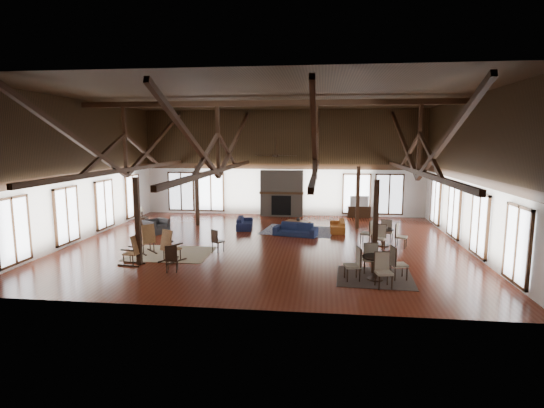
# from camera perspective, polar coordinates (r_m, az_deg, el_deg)

# --- Properties ---
(floor) EXTENTS (16.00, 16.00, 0.00)m
(floor) POSITION_cam_1_polar(r_m,az_deg,el_deg) (17.83, -0.75, -5.34)
(floor) COLOR #5B2113
(floor) RESTS_ON ground
(ceiling) EXTENTS (16.00, 14.00, 0.02)m
(ceiling) POSITION_cam_1_polar(r_m,az_deg,el_deg) (17.40, -0.79, 14.22)
(ceiling) COLOR black
(ceiling) RESTS_ON wall_back
(wall_back) EXTENTS (16.00, 0.02, 6.00)m
(wall_back) POSITION_cam_1_polar(r_m,az_deg,el_deg) (24.30, 1.42, 5.53)
(wall_back) COLOR white
(wall_back) RESTS_ON floor
(wall_front) EXTENTS (16.00, 0.02, 6.00)m
(wall_front) POSITION_cam_1_polar(r_m,az_deg,el_deg) (10.49, -5.81, 1.50)
(wall_front) COLOR white
(wall_front) RESTS_ON floor
(wall_left) EXTENTS (0.02, 14.00, 6.00)m
(wall_left) POSITION_cam_1_polar(r_m,az_deg,el_deg) (20.04, -24.14, 4.14)
(wall_left) COLOR white
(wall_left) RESTS_ON floor
(wall_right) EXTENTS (0.02, 14.00, 6.00)m
(wall_right) POSITION_cam_1_polar(r_m,az_deg,el_deg) (18.13, 25.23, 3.69)
(wall_right) COLOR white
(wall_right) RESTS_ON floor
(roof_truss) EXTENTS (15.60, 14.07, 3.14)m
(roof_truss) POSITION_cam_1_polar(r_m,az_deg,el_deg) (17.31, -0.77, 7.72)
(roof_truss) COLOR #331B0E
(roof_truss) RESTS_ON wall_back
(post_grid) EXTENTS (8.16, 7.16, 3.05)m
(post_grid) POSITION_cam_1_polar(r_m,az_deg,el_deg) (17.53, -0.76, -0.50)
(post_grid) COLOR #331B0E
(post_grid) RESTS_ON floor
(fireplace) EXTENTS (2.50, 0.69, 2.60)m
(fireplace) POSITION_cam_1_polar(r_m,az_deg,el_deg) (24.12, 1.33, 1.42)
(fireplace) COLOR #726557
(fireplace) RESTS_ON floor
(ceiling_fan) EXTENTS (1.60, 1.60, 0.75)m
(ceiling_fan) POSITION_cam_1_polar(r_m,az_deg,el_deg) (16.27, 0.52, 6.62)
(ceiling_fan) COLOR black
(ceiling_fan) RESTS_ON roof_truss
(sofa_navy_front) EXTENTS (2.08, 1.19, 0.57)m
(sofa_navy_front) POSITION_cam_1_polar(r_m,az_deg,el_deg) (19.27, 3.17, -3.43)
(sofa_navy_front) COLOR #171F40
(sofa_navy_front) RESTS_ON floor
(sofa_navy_left) EXTENTS (1.90, 0.92, 0.54)m
(sofa_navy_left) POSITION_cam_1_polar(r_m,az_deg,el_deg) (20.94, -3.69, -2.52)
(sofa_navy_left) COLOR #141A39
(sofa_navy_left) RESTS_ON floor
(sofa_orange) EXTENTS (1.75, 0.69, 0.51)m
(sofa_orange) POSITION_cam_1_polar(r_m,az_deg,el_deg) (20.44, 8.79, -2.91)
(sofa_orange) COLOR #AB5C21
(sofa_orange) RESTS_ON floor
(coffee_table) EXTENTS (1.27, 0.92, 0.44)m
(coffee_table) POSITION_cam_1_polar(r_m,az_deg,el_deg) (20.43, 3.45, -2.46)
(coffee_table) COLOR brown
(coffee_table) RESTS_ON floor
(vase) EXTENTS (0.19, 0.19, 0.19)m
(vase) POSITION_cam_1_polar(r_m,az_deg,el_deg) (20.48, 3.56, -2.00)
(vase) COLOR #B2B2B2
(vase) RESTS_ON coffee_table
(armchair) EXTENTS (1.28, 1.23, 0.64)m
(armchair) POSITION_cam_1_polar(r_m,az_deg,el_deg) (20.50, -15.28, -2.90)
(armchair) COLOR #2F3032
(armchair) RESTS_ON floor
(side_table_lamp) EXTENTS (0.45, 0.45, 1.14)m
(side_table_lamp) POSITION_cam_1_polar(r_m,az_deg,el_deg) (21.58, -17.06, -2.10)
(side_table_lamp) COLOR black
(side_table_lamp) RESTS_ON floor
(rocking_chair_a) EXTENTS (0.95, 0.95, 1.14)m
(rocking_chair_a) POSITION_cam_1_polar(r_m,az_deg,el_deg) (16.87, -16.39, -4.63)
(rocking_chair_a) COLOR #A5743E
(rocking_chair_a) RESTS_ON floor
(rocking_chair_b) EXTENTS (0.88, 1.03, 1.18)m
(rocking_chair_b) POSITION_cam_1_polar(r_m,az_deg,el_deg) (15.51, -13.63, -5.60)
(rocking_chair_b) COLOR #A5743E
(rocking_chair_b) RESTS_ON floor
(rocking_chair_c) EXTENTS (0.87, 0.53, 1.06)m
(rocking_chair_c) POSITION_cam_1_polar(r_m,az_deg,el_deg) (15.48, -18.11, -6.02)
(rocking_chair_c) COLOR #A5743E
(rocking_chair_c) RESTS_ON floor
(side_chair_a) EXTENTS (0.53, 0.53, 0.89)m
(side_chair_a) POSITION_cam_1_polar(r_m,az_deg,el_deg) (16.51, -7.51, -4.69)
(side_chair_a) COLOR black
(side_chair_a) RESTS_ON floor
(side_chair_b) EXTENTS (0.46, 0.46, 0.91)m
(side_chair_b) POSITION_cam_1_polar(r_m,az_deg,el_deg) (14.30, -13.36, -6.88)
(side_chair_b) COLOR black
(side_chair_b) RESTS_ON floor
(cafe_table_near) EXTENTS (2.01, 2.01, 1.03)m
(cafe_table_near) POSITION_cam_1_polar(r_m,az_deg,el_deg) (13.60, 13.79, -7.78)
(cafe_table_near) COLOR black
(cafe_table_near) RESTS_ON floor
(cafe_table_far) EXTENTS (1.91, 1.91, 0.98)m
(cafe_table_far) POSITION_cam_1_polar(r_m,az_deg,el_deg) (17.96, 14.76, -3.91)
(cafe_table_far) COLOR black
(cafe_table_far) RESTS_ON floor
(cup_near) EXTENTS (0.14, 0.14, 0.10)m
(cup_near) POSITION_cam_1_polar(r_m,az_deg,el_deg) (13.48, 13.84, -6.72)
(cup_near) COLOR #B2B2B2
(cup_near) RESTS_ON cafe_table_near
(cup_far) EXTENTS (0.16, 0.16, 0.10)m
(cup_far) POSITION_cam_1_polar(r_m,az_deg,el_deg) (17.89, 15.07, -3.11)
(cup_far) COLOR #B2B2B2
(cup_far) RESTS_ON cafe_table_far
(tv_console) EXTENTS (1.25, 0.47, 0.62)m
(tv_console) POSITION_cam_1_polar(r_m,az_deg,el_deg) (24.33, 11.62, -1.02)
(tv_console) COLOR black
(tv_console) RESTS_ON floor
(television) EXTENTS (1.03, 0.19, 0.59)m
(television) POSITION_cam_1_polar(r_m,az_deg,el_deg) (24.23, 11.63, 0.40)
(television) COLOR #B2B2B2
(television) RESTS_ON tv_console
(rug_tan) EXTENTS (3.04, 2.40, 0.01)m
(rug_tan) POSITION_cam_1_polar(r_m,az_deg,el_deg) (16.72, -13.44, -6.50)
(rug_tan) COLOR tan
(rug_tan) RESTS_ON floor
(rug_navy) EXTENTS (3.64, 2.94, 0.01)m
(rug_navy) POSITION_cam_1_polar(r_m,az_deg,el_deg) (20.36, 3.59, -3.58)
(rug_navy) COLOR #191D48
(rug_navy) RESTS_ON floor
(rug_dark) EXTENTS (2.46, 2.26, 0.01)m
(rug_dark) POSITION_cam_1_polar(r_m,az_deg,el_deg) (13.92, 13.66, -9.57)
(rug_dark) COLOR black
(rug_dark) RESTS_ON floor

